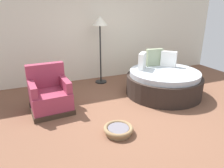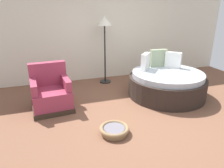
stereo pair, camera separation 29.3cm
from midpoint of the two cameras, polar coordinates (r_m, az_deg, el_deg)
The scene contains 6 objects.
ground_plane at distance 4.27m, azimuth 10.04°, elevation -8.41°, with size 8.00×8.00×0.02m, color brown.
back_wall at distance 6.17m, azimuth -0.79°, elevation 14.39°, with size 8.00×0.12×2.77m, color silver.
round_daybed at distance 5.19m, azimuth 16.32°, elevation 0.14°, with size 1.81×1.81×1.03m.
red_armchair at distance 4.48m, azimuth -14.66°, elevation -2.56°, with size 0.85×0.85×0.94m.
pet_basket at distance 3.60m, azimuth 3.02°, elevation -12.52°, with size 0.51×0.51×0.13m.
floor_lamp at distance 5.65m, azimuth -0.51°, elevation 15.33°, with size 0.40×0.40×1.82m.
Camera 2 is at (-1.73, -3.32, 2.02)m, focal length 33.24 mm.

